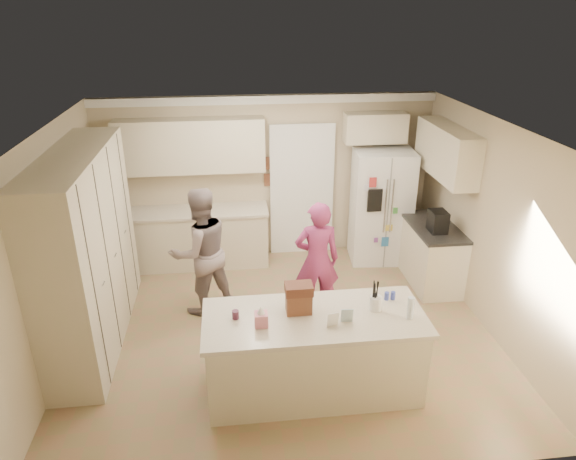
{
  "coord_description": "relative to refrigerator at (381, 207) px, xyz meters",
  "views": [
    {
      "loc": [
        -0.59,
        -5.46,
        3.85
      ],
      "look_at": [
        0.1,
        0.35,
        1.25
      ],
      "focal_mm": 32.0,
      "sensor_mm": 36.0,
      "label": 1
    }
  ],
  "objects": [
    {
      "name": "refrigerator",
      "position": [
        0.0,
        0.0,
        0.0
      ],
      "size": [
        0.96,
        0.78,
        1.8
      ],
      "primitive_type": "cube",
      "rotation": [
        0.0,
        0.0,
        -0.09
      ],
      "color": "white",
      "rests_on": "floor"
    },
    {
      "name": "back_upper_cab",
      "position": [
        -2.91,
        0.26,
        1.0
      ],
      "size": [
        2.2,
        0.35,
        0.8
      ],
      "primitive_type": "cube",
      "color": "beige",
      "rests_on": "wall_back"
    },
    {
      "name": "tissue_plume",
      "position": [
        -2.11,
        -3.06,
        0.2
      ],
      "size": [
        0.08,
        0.08,
        0.08
      ],
      "primitive_type": "cone",
      "color": "white",
      "rests_on": "tissue_box"
    },
    {
      "name": "back_countertop",
      "position": [
        -2.91,
        0.13,
        0.0
      ],
      "size": [
        2.24,
        0.63,
        0.04
      ],
      "primitive_type": "cube",
      "color": "#BFB79E",
      "rests_on": "back_base_cab"
    },
    {
      "name": "wall_front",
      "position": [
        -1.76,
        -4.17,
        0.4
      ],
      "size": [
        5.2,
        0.02,
        2.6
      ],
      "primitive_type": "cube",
      "color": "#C5B390",
      "rests_on": "ground"
    },
    {
      "name": "island_top",
      "position": [
        -1.56,
        -2.96,
        0.0
      ],
      "size": [
        2.28,
        0.96,
        0.05
      ],
      "primitive_type": "cube",
      "color": "#BFB79E",
      "rests_on": "island_base"
    },
    {
      "name": "dollhouse_body",
      "position": [
        -1.71,
        -2.86,
        0.14
      ],
      "size": [
        0.26,
        0.18,
        0.22
      ],
      "primitive_type": "cube",
      "color": "brown",
      "rests_on": "island_top"
    },
    {
      "name": "fridge_handle_l",
      "position": [
        -0.05,
        -0.37,
        0.15
      ],
      "size": [
        0.02,
        0.02,
        0.85
      ],
      "primitive_type": "cylinder",
      "color": "silver",
      "rests_on": "refrigerator"
    },
    {
      "name": "wall_frame_upper",
      "position": [
        -1.74,
        0.41,
        0.65
      ],
      "size": [
        0.15,
        0.02,
        0.2
      ],
      "primitive_type": "cube",
      "color": "brown",
      "rests_on": "wall_back"
    },
    {
      "name": "doorway_opening",
      "position": [
        -1.21,
        0.42,
        0.15
      ],
      "size": [
        0.9,
        0.06,
        2.1
      ],
      "primitive_type": "cube",
      "color": "black",
      "rests_on": "floor"
    },
    {
      "name": "coffee_maker",
      "position": [
        0.49,
        -1.06,
        0.17
      ],
      "size": [
        0.22,
        0.28,
        0.3
      ],
      "primitive_type": "cube",
      "color": "black",
      "rests_on": "right_countertop"
    },
    {
      "name": "shaker_pepper",
      "position": [
        -0.67,
        -2.74,
        0.07
      ],
      "size": [
        0.05,
        0.05,
        0.09
      ],
      "primitive_type": "cylinder",
      "color": "#3949AD",
      "rests_on": "island_top"
    },
    {
      "name": "teen_boy",
      "position": [
        -2.77,
        -1.22,
        -0.03
      ],
      "size": [
        1.05,
        0.97,
        1.74
      ],
      "primitive_type": "imported",
      "rotation": [
        0.0,
        0.0,
        3.6
      ],
      "color": "gray",
      "rests_on": "floor"
    },
    {
      "name": "back_base_cab",
      "position": [
        -2.91,
        0.14,
        -0.46
      ],
      "size": [
        2.2,
        0.6,
        0.88
      ],
      "primitive_type": "cube",
      "color": "beige",
      "rests_on": "floor"
    },
    {
      "name": "fridge_handle_r",
      "position": [
        0.05,
        -0.37,
        0.15
      ],
      "size": [
        0.02,
        0.02,
        0.85
      ],
      "primitive_type": "cylinder",
      "color": "silver",
      "rests_on": "refrigerator"
    },
    {
      "name": "wall_right",
      "position": [
        0.85,
        -1.86,
        0.4
      ],
      "size": [
        0.02,
        4.6,
        2.6
      ],
      "primitive_type": "cube",
      "color": "#C5B390",
      "rests_on": "ground"
    },
    {
      "name": "crown_back",
      "position": [
        -1.76,
        0.4,
        1.63
      ],
      "size": [
        5.2,
        0.08,
        0.12
      ],
      "primitive_type": "cube",
      "color": "white",
      "rests_on": "wall_back"
    },
    {
      "name": "water_bottle",
      "position": [
        -0.61,
        -3.11,
        0.14
      ],
      "size": [
        0.07,
        0.07,
        0.24
      ],
      "primitive_type": "cylinder",
      "color": "silver",
      "rests_on": "island_top"
    },
    {
      "name": "dollhouse_roof",
      "position": [
        -1.71,
        -2.86,
        0.3
      ],
      "size": [
        0.28,
        0.2,
        0.1
      ],
      "primitive_type": "cube",
      "color": "#592D1E",
      "rests_on": "dollhouse_body"
    },
    {
      "name": "greeting_card_a",
      "position": [
        -1.41,
        -3.16,
        0.11
      ],
      "size": [
        0.12,
        0.06,
        0.16
      ],
      "primitive_type": "cube",
      "rotation": [
        0.15,
        0.0,
        0.2
      ],
      "color": "white",
      "rests_on": "island_top"
    },
    {
      "name": "fridge_dispenser",
      "position": [
        -0.22,
        -0.37,
        0.25
      ],
      "size": [
        0.22,
        0.03,
        0.35
      ],
      "primitive_type": "cube",
      "color": "black",
      "rests_on": "refrigerator"
    },
    {
      "name": "pantry_bank",
      "position": [
        -4.06,
        -1.66,
        0.28
      ],
      "size": [
        0.6,
        2.6,
        2.35
      ],
      "primitive_type": "cube",
      "color": "beige",
      "rests_on": "floor"
    },
    {
      "name": "wall_frame_lower",
      "position": [
        -1.74,
        0.41,
        0.38
      ],
      "size": [
        0.15,
        0.02,
        0.2
      ],
      "primitive_type": "cube",
      "color": "brown",
      "rests_on": "wall_back"
    },
    {
      "name": "wall_left",
      "position": [
        -4.37,
        -1.86,
        0.4
      ],
      "size": [
        0.02,
        4.6,
        2.6
      ],
      "primitive_type": "cube",
      "color": "#C5B390",
      "rests_on": "ground"
    },
    {
      "name": "right_upper_cab",
      "position": [
        0.67,
        -0.66,
        1.05
      ],
      "size": [
        0.35,
        1.5,
        0.7
      ],
      "primitive_type": "cube",
      "color": "beige",
      "rests_on": "wall_right"
    },
    {
      "name": "fridge_seam",
      "position": [
        0.0,
        -0.35,
        0.0
      ],
      "size": [
        0.02,
        0.02,
        1.78
      ],
      "primitive_type": "cube",
      "color": "gray",
      "rests_on": "refrigerator"
    },
    {
      "name": "floor",
      "position": [
        -1.76,
        -1.86,
        -0.91
      ],
      "size": [
        5.2,
        4.6,
        0.02
      ],
      "primitive_type": "cube",
      "color": "#916F50",
      "rests_on": "ground"
    },
    {
      "name": "ceiling",
      "position": [
        -1.76,
        -1.86,
        1.71
      ],
      "size": [
        5.2,
        4.6,
        0.02
      ],
      "primitive_type": "cube",
      "color": "white",
      "rests_on": "wall_back"
    },
    {
      "name": "island_base",
      "position": [
        -1.56,
        -2.96,
        -0.46
      ],
      "size": [
        2.2,
        0.9,
        0.88
      ],
      "primitive_type": "cube",
      "color": "beige",
      "rests_on": "floor"
    },
    {
      "name": "utensil_crock",
      "position": [
        -0.91,
        -2.91,
        0.1
      ],
      "size": [
        0.13,
        0.13,
        0.15
      ],
      "primitive_type": "cylinder",
      "color": "white",
      "rests_on": "island_top"
    },
    {
      "name": "over_fridge_cab",
      "position": [
        -0.11,
        0.26,
        1.2
      ],
      "size": [
        0.95,
        0.35,
        0.45
      ],
      "primitive_type": "cube",
      "color": "beige",
      "rests_on": "wall_back"
    },
    {
      "name": "teen_girl",
      "position": [
        -1.28,
        -1.5,
        -0.1
      ],
      "size": [
        0.59,
        0.4,
        1.6
      ],
      "primitive_type": "imported",
      "rotation": [
        0.0,
        0.0,
        3.12
      ],
      "color": "#A0345C",
      "rests_on": "floor"
    },
    {
      "name": "right_countertop",
      "position": [
        0.53,
        -0.86,
        0.0
      ],
      "size": [
        0.63,
        1.24,
        0.04
      ],
      "primitive_type": "cube",
      "color": "#2D2B28",
      "rests_on": "right_base_cab"
    },
    {
      "name": "right_base_cab",
      "position": [
        0.54,
        -0.86,
        -0.46
      ],
      "size": [
        0.6,
        1.2,
        0.88
      ],
      "primitive_type": "cube",
      "color": "beige",
      "rests_on": "floor"
    },
    {
      "name": "jam_jar",
      "position": [
        -2.36,
        -2.91,
        0.07
      ],
      "size": [
        0.07,
        0.07,
        0.09
      ],
      "primitive_type": "cylinder",
      "color": "#59263F",
      "rests_on": "island_top"
    },
    {
      "name": "greeting_card_b",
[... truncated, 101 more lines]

